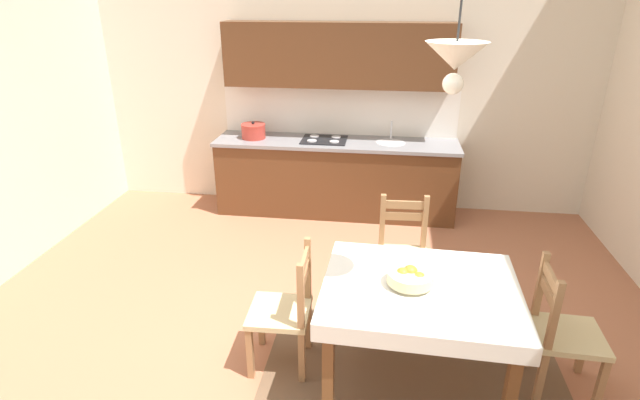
% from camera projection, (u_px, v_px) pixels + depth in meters
% --- Properties ---
extents(ground_plane, '(6.42, 6.62, 0.10)m').
position_uv_depth(ground_plane, '(300.00, 366.00, 3.64)').
color(ground_plane, '#AD6B4C').
extents(wall_back, '(6.42, 0.12, 4.21)m').
position_uv_depth(wall_back, '(344.00, 29.00, 5.60)').
color(wall_back, silver).
rests_on(wall_back, ground_plane).
extents(area_rug, '(2.10, 1.60, 0.01)m').
position_uv_depth(area_rug, '(413.00, 387.00, 3.38)').
color(area_rug, brown).
rests_on(area_rug, ground_plane).
extents(kitchen_cabinetry, '(2.83, 0.63, 2.20)m').
position_uv_depth(kitchen_cabinetry, '(336.00, 143.00, 5.79)').
color(kitchen_cabinetry, '#56331C').
rests_on(kitchen_cabinetry, ground_plane).
extents(dining_table, '(1.29, 1.07, 0.75)m').
position_uv_depth(dining_table, '(419.00, 302.00, 3.23)').
color(dining_table, brown).
rests_on(dining_table, ground_plane).
extents(dining_chair_kitchen_side, '(0.44, 0.44, 0.93)m').
position_uv_depth(dining_chair_kitchen_side, '(403.00, 255.00, 4.18)').
color(dining_chair_kitchen_side, '#D1BC89').
rests_on(dining_chair_kitchen_side, ground_plane).
extents(dining_chair_window_side, '(0.44, 0.44, 0.93)m').
position_uv_depth(dining_chair_window_side, '(563.00, 333.00, 3.22)').
color(dining_chair_window_side, '#D1BC89').
rests_on(dining_chair_window_side, ground_plane).
extents(dining_chair_tv_side, '(0.43, 0.43, 0.93)m').
position_uv_depth(dining_chair_tv_side, '(285.00, 311.00, 3.45)').
color(dining_chair_tv_side, '#D1BC89').
rests_on(dining_chair_tv_side, ground_plane).
extents(fruit_bowl, '(0.30, 0.30, 0.12)m').
position_uv_depth(fruit_bowl, '(410.00, 277.00, 3.16)').
color(fruit_bowl, beige).
rests_on(fruit_bowl, dining_table).
extents(pendant_lamp, '(0.32, 0.32, 0.81)m').
position_uv_depth(pendant_lamp, '(456.00, 58.00, 2.50)').
color(pendant_lamp, black).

